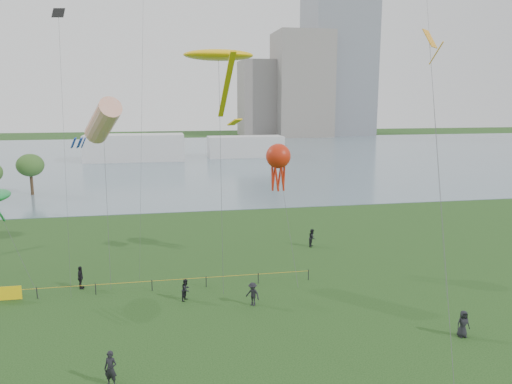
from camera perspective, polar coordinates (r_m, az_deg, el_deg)
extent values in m
cube|color=slate|center=(122.30, -7.88, 3.98)|extent=(400.00, 120.00, 0.08)
cube|color=slate|center=(190.63, 5.22, 12.10)|extent=(20.00, 20.00, 38.00)
cube|color=slate|center=(193.12, 0.63, 10.64)|extent=(16.00, 18.00, 28.00)
cube|color=silver|center=(117.03, -13.69, 4.95)|extent=(22.00, 8.00, 6.00)
cube|color=silver|center=(121.55, -1.23, 5.21)|extent=(18.00, 7.00, 5.00)
cylinder|color=#372719|center=(80.22, -24.23, 0.64)|extent=(0.44, 0.44, 2.73)
ellipsoid|color=#386025|center=(79.79, -24.40, 2.81)|extent=(3.89, 3.89, 3.28)
cylinder|color=black|center=(39.27, -23.75, -10.52)|extent=(0.07, 0.07, 0.85)
cylinder|color=black|center=(38.55, -17.85, -10.51)|extent=(0.07, 0.07, 0.85)
cylinder|color=black|center=(38.23, -11.80, -10.39)|extent=(0.07, 0.07, 0.85)
cylinder|color=black|center=(38.32, -5.72, -10.15)|extent=(0.07, 0.07, 0.85)
cylinder|color=black|center=(38.83, 0.26, -9.81)|extent=(0.07, 0.07, 0.85)
cylinder|color=black|center=(39.74, 6.00, -9.39)|extent=(0.07, 0.07, 0.85)
cylinder|color=gold|center=(38.11, -11.82, -9.93)|extent=(24.00, 0.03, 0.03)
cube|color=yellow|center=(39.74, -26.61, -10.31)|extent=(2.00, 0.04, 1.00)
imported|color=black|center=(36.02, -8.01, -10.99)|extent=(0.91, 0.96, 1.57)
imported|color=black|center=(34.83, -0.38, -11.58)|extent=(1.18, 1.19, 1.64)
imported|color=black|center=(39.89, -19.42, -9.20)|extent=(0.51, 1.05, 1.74)
imported|color=black|center=(33.03, 22.59, -13.74)|extent=(0.81, 0.54, 1.63)
imported|color=black|center=(26.97, -16.28, -18.83)|extent=(0.79, 0.68, 1.83)
imported|color=black|center=(48.25, 6.45, -5.22)|extent=(0.99, 1.05, 1.73)
cylinder|color=#3F3F42|center=(36.51, -4.02, 2.05)|extent=(0.30, 3.43, 17.12)
ellipsoid|color=yellow|center=(37.94, -4.30, 15.34)|extent=(5.16, 3.23, 0.81)
cube|color=yellow|center=(33.65, -3.42, 11.86)|extent=(0.36, 6.98, 4.09)
cube|color=yellow|center=(29.91, -2.43, 8.00)|extent=(0.95, 0.95, 0.42)
cylinder|color=#3F3F42|center=(39.82, -16.67, -1.20)|extent=(0.45, 4.83, 12.27)
cylinder|color=#DF4A1B|center=(41.48, -17.09, 7.78)|extent=(3.68, 5.13, 3.83)
cylinder|color=#1B39C1|center=(40.57, -19.12, 5.34)|extent=(0.60, 1.13, 0.88)
cylinder|color=#1B39C1|center=(40.99, -19.43, 5.37)|extent=(0.60, 1.13, 0.88)
cylinder|color=#1B39C1|center=(40.92, -20.08, 5.32)|extent=(0.60, 1.13, 0.88)
cylinder|color=#1B39C1|center=(40.45, -20.18, 5.26)|extent=(0.60, 1.13, 0.88)
cylinder|color=#1B39C1|center=(40.24, -19.59, 5.28)|extent=(0.60, 1.13, 0.88)
cylinder|color=#3F3F42|center=(39.92, -25.72, -5.67)|extent=(3.38, 2.99, 7.03)
cylinder|color=#188537|center=(39.45, -27.22, -2.22)|extent=(0.16, 1.79, 1.54)
cylinder|color=#3F3F42|center=(39.58, 3.65, -3.05)|extent=(0.25, 5.92, 9.30)
sphere|color=#B9230D|center=(41.56, 2.56, 4.13)|extent=(2.07, 2.07, 2.07)
cylinder|color=#B9230D|center=(41.89, 3.21, 1.96)|extent=(0.18, 0.54, 2.60)
cylinder|color=#B9230D|center=(42.25, 2.74, 2.04)|extent=(0.49, 0.36, 2.61)
cylinder|color=#B9230D|center=(42.14, 2.08, 2.02)|extent=(0.49, 0.36, 2.61)
cylinder|color=#B9230D|center=(41.67, 1.88, 1.93)|extent=(0.18, 0.54, 2.60)
cylinder|color=#B9230D|center=(41.30, 2.35, 1.85)|extent=(0.49, 0.36, 2.61)
cylinder|color=#B9230D|center=(41.42, 3.02, 1.87)|extent=(0.49, 0.36, 2.61)
cylinder|color=#3F3F42|center=(29.12, 20.35, -0.04)|extent=(5.37, 13.87, 17.89)
cube|color=orange|center=(36.21, 19.26, 16.22)|extent=(1.46, 1.46, 1.19)
cylinder|color=orange|center=(35.34, 19.90, 14.70)|extent=(0.08, 1.58, 1.35)
cube|color=black|center=(42.79, -21.66, 18.50)|extent=(1.04, 1.00, 0.76)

